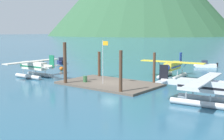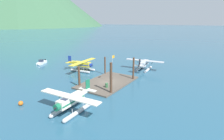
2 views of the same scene
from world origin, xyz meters
The scene contains 13 objects.
ground_plane centered at (0.00, 0.00, 0.00)m, with size 1200.00×1200.00×0.00m, color #285670.
dock_platform centered at (0.00, 0.00, 0.15)m, with size 13.66×8.42×0.30m, color brown.
piling_near_left centered at (-4.78, -3.88, 2.99)m, with size 0.47×0.47×5.98m, color #4C3323.
piling_near_right centered at (4.77, -3.81, 2.63)m, with size 0.40×0.40×5.26m, color #4C3323.
piling_far_left centered at (-4.97, 3.72, 2.13)m, with size 0.46×0.46×4.25m, color #4C3323.
piling_far_right centered at (4.89, 4.06, 2.27)m, with size 0.38×0.38×4.54m, color #4C3323.
flagpole centered at (-0.02, -1.21, 4.06)m, with size 0.95×0.10×6.04m.
fuel_drum centered at (-3.02, -1.71, 0.74)m, with size 0.62×0.62×0.88m.
mooring_buoy centered at (-16.40, 5.91, 0.37)m, with size 0.74×0.74×0.74m, color orange.
seaplane_yellow_bow_right centered at (4.34, 11.02, 1.58)m, with size 10.49×7.95×3.84m.
seaplane_silver_stbd_aft centered at (14.20, -2.56, 1.58)m, with size 7.96×10.49×3.84m.
seaplane_cream_port_aft centered at (-13.62, -2.50, 1.58)m, with size 7.98×10.46×3.84m.
boat_white_open_north centered at (3.80, 27.63, 0.49)m, with size 4.51×3.18×1.50m.
Camera 2 is at (-30.62, -20.35, 13.08)m, focal length 28.50 mm.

